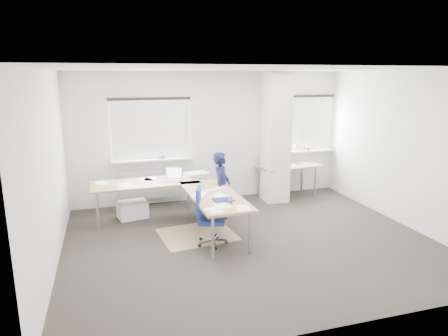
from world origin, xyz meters
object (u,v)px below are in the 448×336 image
object	(u,v)px
desk_main	(181,189)
person	(221,187)
desk_side	(288,167)
task_chair	(210,229)

from	to	relation	value
desk_main	person	distance (m)	0.78
desk_side	person	size ratio (longest dim) A/B	1.13
desk_main	task_chair	distance (m)	1.08
desk_main	desk_side	size ratio (longest dim) A/B	1.74
desk_main	desk_side	world-z (taller)	desk_side
desk_main	desk_side	bearing A→B (deg)	21.41
person	desk_side	bearing A→B (deg)	-30.66
desk_side	person	xyz separation A→B (m)	(-1.88, -1.10, -0.02)
desk_side	person	bearing A→B (deg)	-159.65
desk_side	task_chair	xyz separation A→B (m)	(-2.38, -2.10, -0.42)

